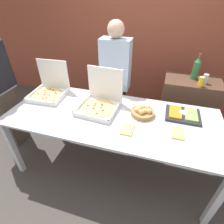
{
  "coord_description": "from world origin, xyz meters",
  "views": [
    {
      "loc": [
        0.45,
        -1.49,
        2.0
      ],
      "look_at": [
        0.0,
        0.0,
        0.9
      ],
      "focal_mm": 28.0,
      "sensor_mm": 36.0,
      "label": 1
    }
  ],
  "objects_px": {
    "veggie_tray": "(183,114)",
    "soda_bottle": "(196,68)",
    "person_guest_cap": "(115,82)",
    "paper_plate_front_center": "(178,134)",
    "pizza_box_far_right": "(100,102)",
    "paper_plate_front_left": "(127,130)",
    "soda_can_silver": "(205,79)",
    "bread_basket": "(143,112)",
    "pizza_box_near_right": "(49,90)",
    "soda_can_colored": "(201,82)"
  },
  "relations": [
    {
      "from": "pizza_box_far_right",
      "to": "soda_bottle",
      "type": "distance_m",
      "value": 1.38
    },
    {
      "from": "pizza_box_near_right",
      "to": "soda_bottle",
      "type": "height_order",
      "value": "soda_bottle"
    },
    {
      "from": "bread_basket",
      "to": "soda_bottle",
      "type": "bearing_deg",
      "value": 56.54
    },
    {
      "from": "soda_can_colored",
      "to": "soda_can_silver",
      "type": "bearing_deg",
      "value": 59.73
    },
    {
      "from": "person_guest_cap",
      "to": "pizza_box_near_right",
      "type": "bearing_deg",
      "value": 34.01
    },
    {
      "from": "bread_basket",
      "to": "paper_plate_front_left",
      "type": "bearing_deg",
      "value": -108.6
    },
    {
      "from": "veggie_tray",
      "to": "bread_basket",
      "type": "xyz_separation_m",
      "value": [
        -0.43,
        -0.1,
        0.02
      ]
    },
    {
      "from": "pizza_box_near_right",
      "to": "bread_basket",
      "type": "relative_size",
      "value": 1.76
    },
    {
      "from": "soda_bottle",
      "to": "person_guest_cap",
      "type": "bearing_deg",
      "value": -166.94
    },
    {
      "from": "veggie_tray",
      "to": "soda_can_colored",
      "type": "relative_size",
      "value": 2.94
    },
    {
      "from": "paper_plate_front_left",
      "to": "soda_can_colored",
      "type": "xyz_separation_m",
      "value": [
        0.73,
        0.94,
        0.19
      ]
    },
    {
      "from": "bread_basket",
      "to": "person_guest_cap",
      "type": "xyz_separation_m",
      "value": [
        -0.49,
        0.61,
        0.01
      ]
    },
    {
      "from": "pizza_box_far_right",
      "to": "bread_basket",
      "type": "xyz_separation_m",
      "value": [
        0.5,
        -0.0,
        -0.04
      ]
    },
    {
      "from": "veggie_tray",
      "to": "soda_can_colored",
      "type": "bearing_deg",
      "value": 69.99
    },
    {
      "from": "soda_bottle",
      "to": "soda_can_colored",
      "type": "distance_m",
      "value": 0.24
    },
    {
      "from": "paper_plate_front_center",
      "to": "soda_can_silver",
      "type": "bearing_deg",
      "value": 72.25
    },
    {
      "from": "bread_basket",
      "to": "paper_plate_front_center",
      "type": "bearing_deg",
      "value": -31.02
    },
    {
      "from": "pizza_box_far_right",
      "to": "soda_can_silver",
      "type": "bearing_deg",
      "value": 35.87
    },
    {
      "from": "bread_basket",
      "to": "soda_can_colored",
      "type": "relative_size",
      "value": 2.08
    },
    {
      "from": "person_guest_cap",
      "to": "paper_plate_front_center",
      "type": "bearing_deg",
      "value": 135.97
    },
    {
      "from": "pizza_box_far_right",
      "to": "paper_plate_front_center",
      "type": "distance_m",
      "value": 0.91
    },
    {
      "from": "paper_plate_front_center",
      "to": "soda_bottle",
      "type": "relative_size",
      "value": 0.72
    },
    {
      "from": "bread_basket",
      "to": "person_guest_cap",
      "type": "height_order",
      "value": "person_guest_cap"
    },
    {
      "from": "veggie_tray",
      "to": "soda_can_colored",
      "type": "xyz_separation_m",
      "value": [
        0.19,
        0.53,
        0.18
      ]
    },
    {
      "from": "pizza_box_far_right",
      "to": "paper_plate_front_center",
      "type": "bearing_deg",
      "value": -10.54
    },
    {
      "from": "paper_plate_front_left",
      "to": "veggie_tray",
      "type": "relative_size",
      "value": 0.66
    },
    {
      "from": "pizza_box_far_right",
      "to": "paper_plate_front_center",
      "type": "xyz_separation_m",
      "value": [
        0.88,
        -0.23,
        -0.07
      ]
    },
    {
      "from": "person_guest_cap",
      "to": "paper_plate_front_left",
      "type": "bearing_deg",
      "value": 112.56
    },
    {
      "from": "paper_plate_front_center",
      "to": "bread_basket",
      "type": "distance_m",
      "value": 0.44
    },
    {
      "from": "paper_plate_front_center",
      "to": "soda_can_silver",
      "type": "xyz_separation_m",
      "value": [
        0.31,
        0.96,
        0.19
      ]
    },
    {
      "from": "paper_plate_front_left",
      "to": "soda_bottle",
      "type": "bearing_deg",
      "value": 60.15
    },
    {
      "from": "veggie_tray",
      "to": "soda_bottle",
      "type": "xyz_separation_m",
      "value": [
        0.13,
        0.75,
        0.27
      ]
    },
    {
      "from": "bread_basket",
      "to": "soda_can_silver",
      "type": "distance_m",
      "value": 1.02
    },
    {
      "from": "paper_plate_front_left",
      "to": "pizza_box_far_right",
      "type": "bearing_deg",
      "value": 141.6
    },
    {
      "from": "paper_plate_front_center",
      "to": "bread_basket",
      "type": "relative_size",
      "value": 0.95
    },
    {
      "from": "pizza_box_near_right",
      "to": "paper_plate_front_left",
      "type": "relative_size",
      "value": 1.88
    },
    {
      "from": "paper_plate_front_left",
      "to": "veggie_tray",
      "type": "bearing_deg",
      "value": 37.83
    },
    {
      "from": "pizza_box_far_right",
      "to": "paper_plate_front_left",
      "type": "distance_m",
      "value": 0.51
    },
    {
      "from": "paper_plate_front_left",
      "to": "soda_can_colored",
      "type": "distance_m",
      "value": 1.21
    },
    {
      "from": "paper_plate_front_center",
      "to": "soda_can_colored",
      "type": "xyz_separation_m",
      "value": [
        0.25,
        0.86,
        0.19
      ]
    },
    {
      "from": "paper_plate_front_center",
      "to": "soda_bottle",
      "type": "bearing_deg",
      "value": 80.12
    },
    {
      "from": "pizza_box_near_right",
      "to": "soda_can_silver",
      "type": "height_order",
      "value": "pizza_box_near_right"
    },
    {
      "from": "veggie_tray",
      "to": "soda_bottle",
      "type": "relative_size",
      "value": 1.06
    },
    {
      "from": "soda_bottle",
      "to": "bread_basket",
      "type": "bearing_deg",
      "value": -123.46
    },
    {
      "from": "paper_plate_front_center",
      "to": "soda_can_colored",
      "type": "height_order",
      "value": "soda_can_colored"
    },
    {
      "from": "paper_plate_front_left",
      "to": "bread_basket",
      "type": "bearing_deg",
      "value": 71.4
    },
    {
      "from": "pizza_box_far_right",
      "to": "soda_can_colored",
      "type": "height_order",
      "value": "pizza_box_far_right"
    },
    {
      "from": "pizza_box_far_right",
      "to": "soda_can_colored",
      "type": "xyz_separation_m",
      "value": [
        1.12,
        0.63,
        0.12
      ]
    },
    {
      "from": "soda_bottle",
      "to": "person_guest_cap",
      "type": "xyz_separation_m",
      "value": [
        -1.05,
        -0.24,
        -0.24
      ]
    },
    {
      "from": "pizza_box_near_right",
      "to": "person_guest_cap",
      "type": "relative_size",
      "value": 0.27
    }
  ]
}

